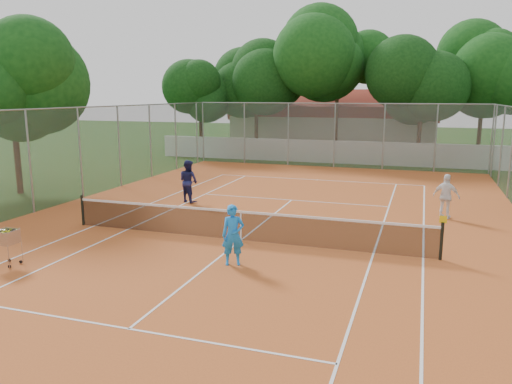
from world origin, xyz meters
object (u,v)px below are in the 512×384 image
(tennis_net, at_px, (241,225))
(ball_hopper, at_px, (8,246))
(player_near, at_px, (233,235))
(player_far_right, at_px, (446,196))
(clubhouse, at_px, (335,122))
(player_far_left, at_px, (189,181))

(tennis_net, distance_m, ball_hopper, 6.62)
(ball_hopper, bearing_deg, player_near, 19.87)
(tennis_net, xyz_separation_m, player_near, (0.58, -2.19, 0.34))
(player_far_right, relative_size, ball_hopper, 1.54)
(clubhouse, xyz_separation_m, player_far_right, (8.22, -23.91, -1.35))
(tennis_net, distance_m, player_near, 2.30)
(player_far_left, relative_size, ball_hopper, 1.68)
(clubhouse, height_order, ball_hopper, clubhouse)
(tennis_net, height_order, ball_hopper, ball_hopper)
(player_near, distance_m, ball_hopper, 6.06)
(tennis_net, height_order, player_near, player_near)
(player_near, distance_m, player_far_right, 9.21)
(tennis_net, relative_size, player_far_right, 7.14)
(player_near, height_order, player_far_left, player_far_left)
(tennis_net, relative_size, clubhouse, 0.72)
(clubhouse, distance_m, player_far_right, 25.32)
(player_far_left, distance_m, ball_hopper, 8.93)
(tennis_net, height_order, player_far_left, player_far_left)
(clubhouse, relative_size, player_far_left, 9.06)
(player_far_right, bearing_deg, player_far_left, 21.52)
(player_near, distance_m, player_far_left, 8.31)
(player_far_left, xyz_separation_m, player_far_right, (10.32, 0.42, -0.07))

